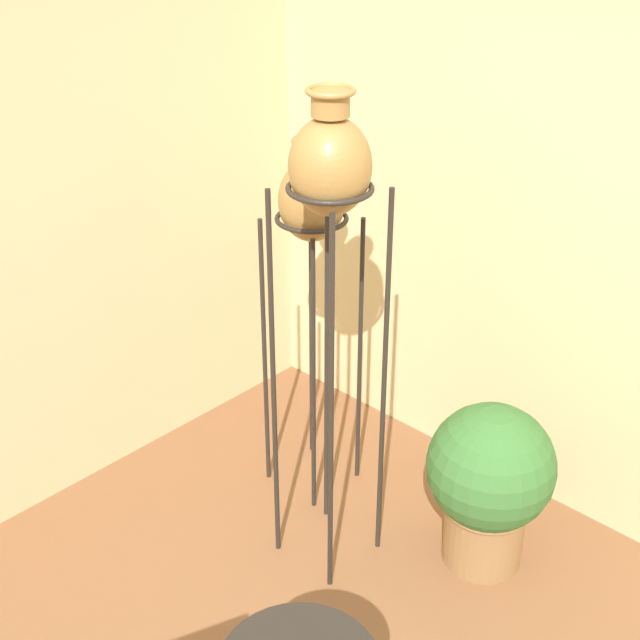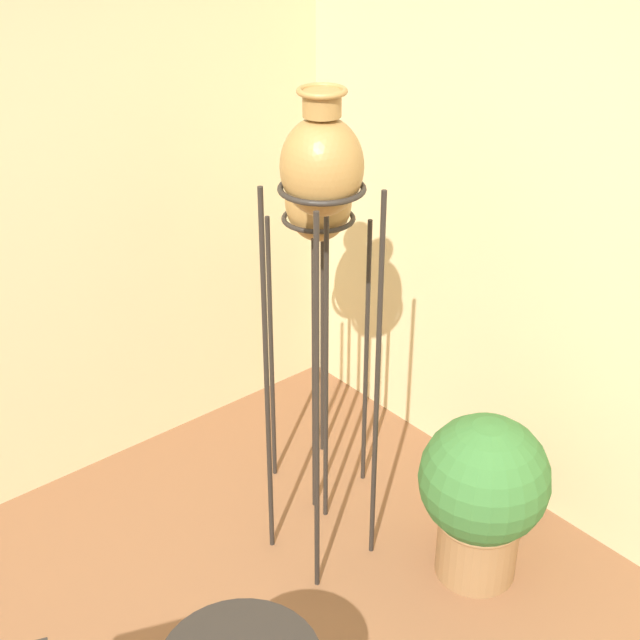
# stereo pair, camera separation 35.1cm
# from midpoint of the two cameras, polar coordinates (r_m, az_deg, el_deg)

# --- Properties ---
(vase_stand_tall) EXTENTS (0.32, 0.32, 1.94)m
(vase_stand_tall) POSITION_cam_midpoint_polar(r_m,az_deg,el_deg) (3.02, -2.72, 8.68)
(vase_stand_tall) COLOR #28231E
(vase_stand_tall) RESTS_ON ground_plane
(vase_stand_medium) EXTENTS (0.31, 0.31, 1.63)m
(vase_stand_medium) POSITION_cam_midpoint_polar(r_m,az_deg,el_deg) (3.57, -3.37, 6.92)
(vase_stand_medium) COLOR #28231E
(vase_stand_medium) RESTS_ON ground_plane
(potted_plant) EXTENTS (0.51, 0.51, 0.72)m
(potted_plant) POSITION_cam_midpoint_polar(r_m,az_deg,el_deg) (3.60, 8.04, -10.16)
(potted_plant) COLOR olive
(potted_plant) RESTS_ON ground_plane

